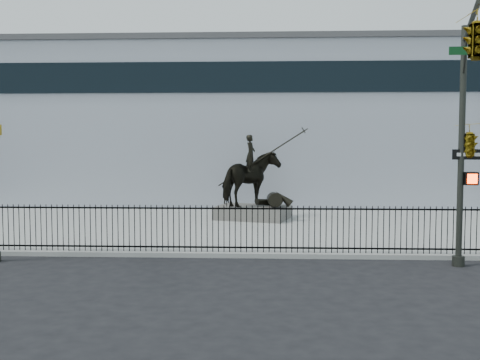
{
  "coord_description": "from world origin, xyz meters",
  "views": [
    {
      "loc": [
        1.29,
        -16.43,
        3.7
      ],
      "look_at": [
        0.28,
        6.0,
        2.13
      ],
      "focal_mm": 42.0,
      "sensor_mm": 36.0,
      "label": 1
    }
  ],
  "objects": [
    {
      "name": "traffic_signal_right",
      "position": [
        6.47,
        -2.0,
        4.85
      ],
      "size": [
        2.17,
        6.86,
        7.0
      ],
      "color": "#272924",
      "rests_on": "ground"
    },
    {
      "name": "statue_plinth",
      "position": [
        0.71,
        8.92,
        0.44
      ],
      "size": [
        3.6,
        2.93,
        0.59
      ],
      "primitive_type": "cube",
      "rotation": [
        0.0,
        0.0,
        -0.28
      ],
      "color": "#56544F",
      "rests_on": "plaza"
    },
    {
      "name": "picket_fence",
      "position": [
        0.0,
        1.25,
        0.9
      ],
      "size": [
        22.1,
        0.1,
        1.5
      ],
      "color": "black",
      "rests_on": "plaza"
    },
    {
      "name": "plaza",
      "position": [
        0.0,
        7.0,
        0.07
      ],
      "size": [
        30.0,
        12.0,
        0.15
      ],
      "primitive_type": "cube",
      "color": "#989896",
      "rests_on": "ground"
    },
    {
      "name": "building",
      "position": [
        0.0,
        20.0,
        4.5
      ],
      "size": [
        44.0,
        14.0,
        9.0
      ],
      "primitive_type": "cube",
      "color": "silver",
      "rests_on": "ground"
    },
    {
      "name": "ground",
      "position": [
        0.0,
        0.0,
        0.0
      ],
      "size": [
        120.0,
        120.0,
        0.0
      ],
      "primitive_type": "plane",
      "color": "black",
      "rests_on": "ground"
    },
    {
      "name": "equestrian_statue",
      "position": [
        0.77,
        8.9,
        1.97
      ],
      "size": [
        3.87,
        2.96,
        3.4
      ],
      "rotation": [
        0.0,
        0.0,
        -0.28
      ],
      "color": "black",
      "rests_on": "statue_plinth"
    }
  ]
}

